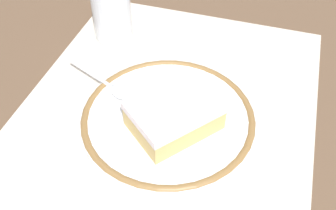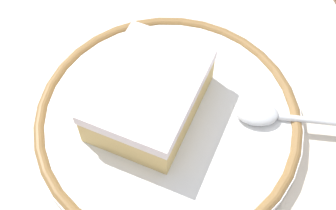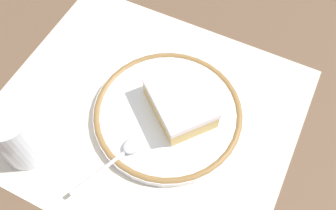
{
  "view_description": "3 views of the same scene",
  "coord_description": "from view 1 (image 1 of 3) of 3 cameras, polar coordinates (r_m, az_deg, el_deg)",
  "views": [
    {
      "loc": [
        0.35,
        0.11,
        0.37
      ],
      "look_at": [
        0.03,
        0.01,
        0.03
      ],
      "focal_mm": 41.05,
      "sensor_mm": 36.0,
      "label": 1
    },
    {
      "loc": [
        -0.16,
        0.06,
        0.36
      ],
      "look_at": [
        0.03,
        0.01,
        0.03
      ],
      "focal_mm": 52.21,
      "sensor_mm": 36.0,
      "label": 2
    },
    {
      "loc": [
        0.15,
        -0.23,
        0.49
      ],
      "look_at": [
        0.03,
        0.01,
        0.03
      ],
      "focal_mm": 39.9,
      "sensor_mm": 36.0,
      "label": 3
    }
  ],
  "objects": [
    {
      "name": "ground_plane",
      "position": [
        0.52,
        0.27,
        0.26
      ],
      "size": [
        2.4,
        2.4,
        0.0
      ],
      "primitive_type": "plane",
      "color": "brown"
    },
    {
      "name": "placemat",
      "position": [
        0.52,
        0.27,
        0.31
      ],
      "size": [
        0.44,
        0.38,
        0.0
      ],
      "primitive_type": "cube",
      "color": "beige",
      "rests_on": "ground_plane"
    },
    {
      "name": "plate",
      "position": [
        0.49,
        -0.0,
        -1.98
      ],
      "size": [
        0.22,
        0.22,
        0.01
      ],
      "color": "white",
      "rests_on": "placemat"
    },
    {
      "name": "cake_slice",
      "position": [
        0.46,
        0.91,
        -1.52
      ],
      "size": [
        0.13,
        0.12,
        0.04
      ],
      "color": "#DBB76B",
      "rests_on": "plate"
    },
    {
      "name": "spoon",
      "position": [
        0.52,
        -7.96,
        2.59
      ],
      "size": [
        0.06,
        0.12,
        0.01
      ],
      "color": "silver",
      "rests_on": "plate"
    },
    {
      "name": "cup",
      "position": [
        0.62,
        -8.33,
        13.29
      ],
      "size": [
        0.06,
        0.06,
        0.09
      ],
      "color": "silver",
      "rests_on": "placemat"
    }
  ]
}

